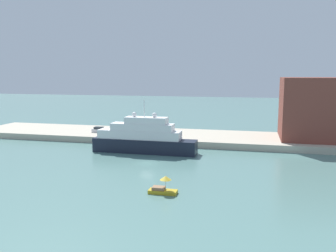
% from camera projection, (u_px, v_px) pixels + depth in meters
% --- Properties ---
extents(ground, '(400.00, 400.00, 0.00)m').
position_uv_depth(ground, '(147.00, 163.00, 68.14)').
color(ground, slate).
extents(quay_dock, '(110.00, 18.55, 1.54)m').
position_uv_depth(quay_dock, '(176.00, 137.00, 92.31)').
color(quay_dock, '#B7AD99').
rests_on(quay_dock, ground).
extents(large_yacht, '(22.72, 4.01, 11.52)m').
position_uv_depth(large_yacht, '(143.00, 138.00, 77.05)').
color(large_yacht, black).
rests_on(large_yacht, ground).
extents(small_motorboat, '(4.09, 1.63, 2.61)m').
position_uv_depth(small_motorboat, '(163.00, 188.00, 50.88)').
color(small_motorboat, '#B7991E').
rests_on(small_motorboat, ground).
extents(harbor_building, '(14.26, 15.46, 14.58)m').
position_uv_depth(harbor_building, '(312.00, 108.00, 84.78)').
color(harbor_building, brown).
rests_on(harbor_building, quay_dock).
extents(parked_car, '(3.98, 1.73, 1.46)m').
position_uv_depth(parked_car, '(99.00, 130.00, 94.74)').
color(parked_car, silver).
rests_on(parked_car, quay_dock).
extents(person_figure, '(0.36, 0.36, 1.74)m').
position_uv_depth(person_figure, '(108.00, 133.00, 88.46)').
color(person_figure, '#4C4C4C').
rests_on(person_figure, quay_dock).
extents(mooring_bollard, '(0.50, 0.50, 0.60)m').
position_uv_depth(mooring_bollard, '(173.00, 138.00, 84.68)').
color(mooring_bollard, black).
rests_on(mooring_bollard, quay_dock).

